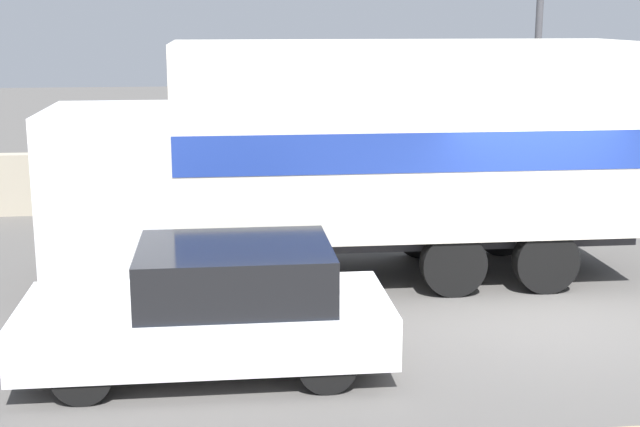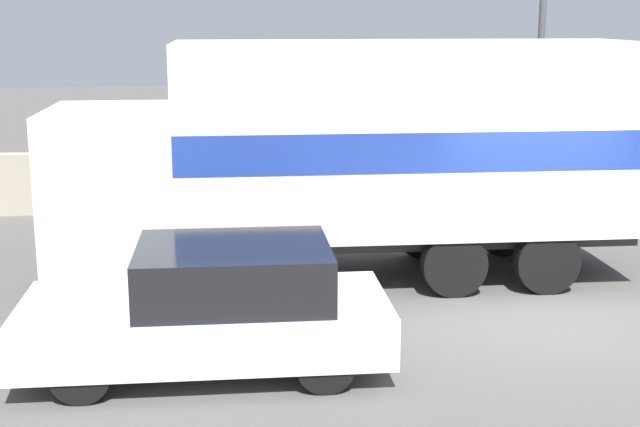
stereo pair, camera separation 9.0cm
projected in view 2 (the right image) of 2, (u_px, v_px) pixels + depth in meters
The scene contains 5 objects.
ground_plane at pixel (560, 324), 11.52m from camera, with size 80.00×80.00×0.00m, color #514F4C.
stone_wall_backdrop at pixel (432, 176), 18.62m from camera, with size 60.00×0.35×1.23m.
street_lamp at pixel (542, 16), 17.43m from camera, with size 0.56×0.28×6.68m.
box_truck at pixel (364, 148), 13.18m from camera, with size 8.61×2.45×3.54m.
car_hatchback at pixel (215, 308), 9.97m from camera, with size 4.09×1.83×1.43m.
Camera 2 is at (-4.23, -10.55, 3.92)m, focal length 50.00 mm.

